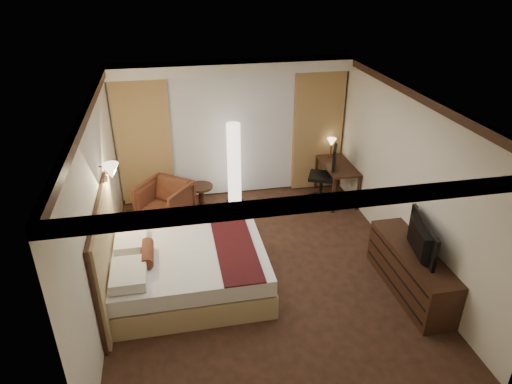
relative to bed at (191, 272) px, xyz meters
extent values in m
cube|color=black|center=(1.10, 0.29, -0.32)|extent=(4.50, 5.50, 0.01)
cube|color=white|center=(1.10, 0.29, 2.38)|extent=(4.50, 5.50, 0.01)
cube|color=beige|center=(1.10, 3.04, 1.03)|extent=(4.50, 0.02, 2.70)
cube|color=beige|center=(-1.15, 0.29, 1.03)|extent=(0.02, 5.50, 2.70)
cube|color=beige|center=(3.35, 0.29, 1.03)|extent=(0.02, 5.50, 2.70)
cube|color=white|center=(1.10, 2.79, 2.28)|extent=(4.50, 0.50, 0.20)
cube|color=silver|center=(1.10, 2.96, 0.93)|extent=(2.48, 0.04, 2.45)
cube|color=tan|center=(-0.60, 2.90, 0.93)|extent=(1.00, 0.14, 2.45)
cube|color=tan|center=(2.80, 2.90, 0.93)|extent=(1.00, 0.14, 2.45)
imported|color=#532B19|center=(-0.32, 2.06, 0.10)|extent=(1.11, 1.10, 0.84)
imported|color=black|center=(3.07, -0.64, 0.66)|extent=(0.76, 1.10, 0.13)
camera|label=1|loc=(-0.12, -5.39, 4.03)|focal=32.00mm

